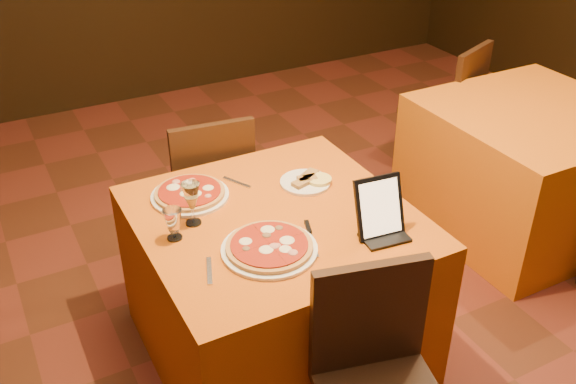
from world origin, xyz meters
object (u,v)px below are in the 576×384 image
water_glass (173,224)px  tablet (379,207)px  pizza_far (190,194)px  pizza_near (269,248)px  main_table (276,286)px  side_table (526,169)px  chair_side_far (440,108)px  wine_glass (192,203)px  chair_main_far (207,188)px

water_glass → tablet: tablet is taller
pizza_far → pizza_near: bearing=-75.8°
main_table → side_table: bearing=8.4°
chair_side_far → main_table: bearing=8.2°
pizza_far → wine_glass: wine_glass is taller
chair_side_far → wine_glass: bearing=1.9°
water_glass → chair_main_far: bearing=61.4°
side_table → chair_side_far: size_ratio=1.21×
pizza_near → wine_glass: size_ratio=1.95×
chair_side_far → wine_glass: (-2.10, -0.95, 0.39)m
side_table → pizza_far: size_ratio=3.26×
side_table → tablet: size_ratio=4.51×
side_table → tablet: tablet is taller
main_table → wine_glass: bearing=162.0°
main_table → tablet: bearing=-44.4°
pizza_far → tablet: tablet is taller
main_table → water_glass: water_glass is taller
water_glass → main_table: bearing=-5.4°
main_table → pizza_far: pizza_far is taller
pizza_near → wine_glass: bearing=120.9°
chair_main_far → pizza_far: bearing=69.3°
chair_main_far → pizza_near: (-0.13, -1.02, 0.31)m
pizza_near → chair_side_far: bearing=33.5°
pizza_near → pizza_far: bearing=104.2°
chair_main_far → water_glass: chair_main_far is taller
chair_main_far → wine_glass: (-0.32, -0.71, 0.39)m
main_table → water_glass: 0.61m
chair_main_far → pizza_far: chair_main_far is taller
pizza_near → wine_glass: 0.37m
pizza_far → wine_glass: 0.22m
pizza_far → wine_glass: (-0.06, -0.20, 0.08)m
main_table → chair_side_far: bearing=30.7°
main_table → chair_side_far: (1.78, 1.06, 0.08)m
water_glass → tablet: 0.80m
pizza_near → water_glass: (-0.29, 0.25, 0.05)m
side_table → chair_side_far: (0.00, 0.79, 0.08)m
main_table → chair_main_far: 0.82m
chair_side_far → tablet: tablet is taller
wine_glass → side_table: bearing=4.3°
side_table → chair_main_far: 1.87m
wine_glass → water_glass: bearing=-148.0°
main_table → pizza_far: bearing=130.8°
pizza_far → water_glass: water_glass is taller
pizza_near → wine_glass: (-0.19, 0.31, 0.08)m
side_table → pizza_near: pizza_near is taller
tablet → main_table: bearing=141.8°
main_table → pizza_near: pizza_near is taller
side_table → pizza_near: bearing=-166.1°
wine_glass → water_glass: wine_glass is taller
main_table → side_table: size_ratio=1.00×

